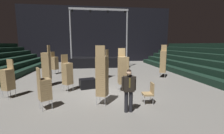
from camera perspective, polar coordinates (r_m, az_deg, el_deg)
ground_plane at (r=8.56m, az=-1.52°, el=-9.54°), size 22.00×30.00×0.10m
arena_end_wall at (r=23.15m, az=-5.54°, el=11.97°), size 22.00×0.30×8.00m
stage_riser at (r=17.96m, az=-4.79°, el=2.30°), size 6.55×2.79×6.33m
man_with_tie at (r=5.87m, az=6.32°, el=-7.95°), size 0.57×0.24×1.68m
chair_stack_front_left at (r=8.97m, az=-34.46°, el=-3.68°), size 0.60×0.60×1.88m
chair_stack_front_right at (r=8.51m, az=3.93°, el=-1.02°), size 0.47×0.47×2.39m
chair_stack_mid_left at (r=8.76m, az=-16.41°, el=-2.21°), size 0.62×0.62×2.05m
chair_stack_mid_right at (r=11.61m, az=-2.69°, el=1.14°), size 0.60×0.60×2.22m
chair_stack_mid_centre at (r=12.13m, az=5.32°, el=1.03°), size 0.55×0.55×2.05m
chair_stack_rear_left at (r=10.24m, az=-23.31°, el=0.39°), size 0.47×0.47×2.56m
chair_stack_rear_right at (r=12.52m, az=18.62°, el=2.01°), size 0.60×0.60×2.56m
chair_stack_rear_centre at (r=6.51m, az=-3.74°, el=-3.24°), size 0.58×0.58×2.56m
chair_stack_aisle_left at (r=14.26m, az=-20.66°, el=1.47°), size 0.61×0.61×1.96m
chair_stack_aisle_right at (r=6.70m, az=-24.01°, el=-7.35°), size 0.61×0.61×1.71m
equipment_road_case at (r=9.23m, az=-9.18°, el=-6.11°), size 1.03×0.83×0.58m
loose_chair_near_man at (r=6.96m, az=13.80°, el=-9.05°), size 0.46×0.46×0.95m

